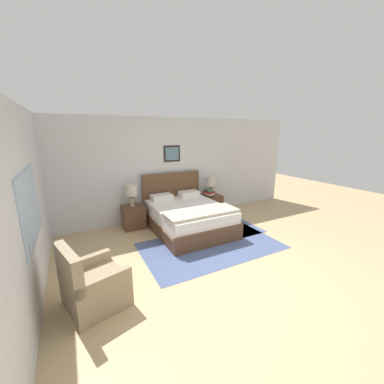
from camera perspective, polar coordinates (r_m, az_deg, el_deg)
ground_plane at (r=4.06m, az=11.96°, el=-19.43°), size 16.00×16.00×0.00m
wall_back at (r=6.18m, az=-6.18°, el=5.53°), size 7.89×0.09×2.60m
wall_left at (r=4.23m, az=-34.24°, el=-0.97°), size 0.08×5.51×2.60m
area_rug_main at (r=4.90m, az=4.62°, el=-12.82°), size 2.75×1.63×0.01m
area_rug_bedside at (r=5.89m, az=10.38°, el=-8.21°), size 0.93×1.20×0.01m
bed at (r=5.51m, az=-0.93°, el=-5.94°), size 1.58×2.00×1.22m
armchair at (r=3.54m, az=-23.00°, el=-20.13°), size 0.86×0.87×0.89m
nightstand_near_window at (r=5.84m, az=-14.00°, el=-5.85°), size 0.49×0.52×0.53m
nightstand_by_door at (r=6.66m, az=4.70°, el=-2.96°), size 0.49×0.52×0.53m
table_lamp_near_window at (r=5.66m, az=-14.50°, el=0.07°), size 0.27×0.27×0.52m
table_lamp_by_door at (r=6.50m, az=4.77°, el=2.29°), size 0.27×0.27×0.52m
book_thick_bottom at (r=6.48m, az=4.15°, el=-0.79°), size 0.22×0.27×0.04m
book_hardcover_middle at (r=6.47m, az=4.16°, el=-0.43°), size 0.21×0.28×0.04m
book_novel_upper at (r=6.46m, az=4.16°, el=-0.07°), size 0.26×0.31×0.04m
book_slim_near_top at (r=6.45m, az=4.17°, el=0.24°), size 0.21×0.28×0.03m
book_paperback_top at (r=6.44m, az=4.17°, el=0.51°), size 0.20×0.28×0.03m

